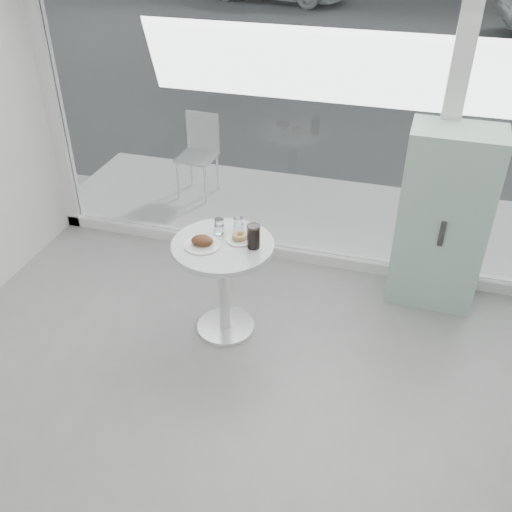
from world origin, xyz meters
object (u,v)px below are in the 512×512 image
(main_table, at_px, (224,269))
(plate_fritter, at_px, (203,242))
(plate_donut, at_px, (240,238))
(water_tumbler_a, at_px, (219,227))
(water_tumbler_b, at_px, (239,226))
(mint_cabinet, at_px, (442,219))
(cola_glass, at_px, (254,237))
(patio_chair, at_px, (199,149))

(main_table, height_order, plate_fritter, plate_fritter)
(plate_donut, distance_m, water_tumbler_a, 0.18)
(plate_fritter, height_order, water_tumbler_b, water_tumbler_b)
(main_table, xyz_separation_m, plate_fritter, (-0.12, -0.06, 0.25))
(plate_donut, height_order, water_tumbler_a, water_tumbler_a)
(mint_cabinet, height_order, plate_fritter, mint_cabinet)
(plate_fritter, bearing_deg, cola_glass, 13.13)
(mint_cabinet, height_order, patio_chair, mint_cabinet)
(plate_donut, height_order, water_tumbler_b, water_tumbler_b)
(water_tumbler_a, bearing_deg, plate_fritter, -106.34)
(water_tumbler_a, bearing_deg, plate_donut, -15.19)
(main_table, bearing_deg, water_tumbler_a, 118.37)
(patio_chair, xyz_separation_m, plate_donut, (1.05, -1.93, 0.26))
(mint_cabinet, height_order, water_tumbler_b, mint_cabinet)
(plate_donut, relative_size, water_tumbler_b, 1.76)
(main_table, distance_m, water_tumbler_a, 0.30)
(water_tumbler_b, bearing_deg, patio_chair, 118.98)
(cola_glass, bearing_deg, water_tumbler_b, 133.93)
(water_tumbler_b, bearing_deg, water_tumbler_a, -154.86)
(plate_donut, bearing_deg, water_tumbler_b, 111.82)
(patio_chair, xyz_separation_m, water_tumbler_a, (0.89, -1.89, 0.29))
(water_tumbler_b, bearing_deg, cola_glass, -46.07)
(plate_fritter, bearing_deg, water_tumbler_b, 53.63)
(plate_donut, relative_size, water_tumbler_a, 1.74)
(mint_cabinet, distance_m, water_tumbler_b, 1.58)
(main_table, bearing_deg, patio_chair, 115.35)
(main_table, bearing_deg, mint_cabinet, 30.89)
(plate_donut, bearing_deg, patio_chair, 118.61)
(main_table, bearing_deg, cola_glass, 4.64)
(mint_cabinet, relative_size, plate_donut, 7.25)
(patio_chair, relative_size, plate_fritter, 3.33)
(mint_cabinet, xyz_separation_m, water_tumbler_b, (-1.41, -0.70, 0.10))
(water_tumbler_a, bearing_deg, main_table, -61.63)
(water_tumbler_a, bearing_deg, water_tumbler_b, 25.14)
(plate_fritter, distance_m, water_tumbler_a, 0.20)
(water_tumbler_b, relative_size, cola_glass, 0.65)
(plate_fritter, bearing_deg, plate_donut, 32.26)
(mint_cabinet, bearing_deg, patio_chair, 156.59)
(plate_fritter, xyz_separation_m, water_tumbler_b, (0.18, 0.25, 0.02))
(mint_cabinet, relative_size, plate_fritter, 5.63)
(plate_donut, xyz_separation_m, water_tumbler_a, (-0.17, 0.05, 0.03))
(water_tumbler_a, relative_size, cola_glass, 0.66)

